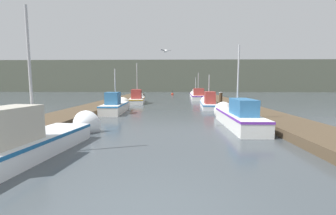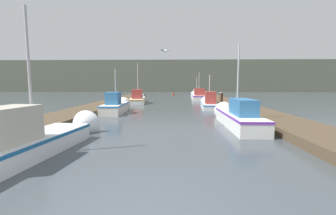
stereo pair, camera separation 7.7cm
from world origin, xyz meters
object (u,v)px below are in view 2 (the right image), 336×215
at_px(fishing_boat_5, 199,96).
at_px(mooring_piling_0, 221,100).
at_px(fishing_boat_0, 39,137).
at_px(seagull_lead, 165,51).
at_px(fishing_boat_1, 236,116).
at_px(mooring_piling_1, 203,93).
at_px(fishing_boat_2, 117,106).
at_px(channel_buoy, 173,94).
at_px(fishing_boat_6, 196,95).
at_px(fishing_boat_4, 138,98).
at_px(fishing_boat_3, 209,103).

xyz_separation_m(fishing_boat_5, mooring_piling_0, (1.13, -9.23, 0.21)).
bearing_deg(fishing_boat_0, seagull_lead, 50.05).
bearing_deg(fishing_boat_1, mooring_piling_1, 87.30).
xyz_separation_m(fishing_boat_2, seagull_lead, (3.98, -6.26, 3.19)).
distance_m(fishing_boat_5, mooring_piling_1, 5.38).
bearing_deg(fishing_boat_1, channel_buoy, 96.89).
bearing_deg(mooring_piling_1, seagull_lead, -101.18).
xyz_separation_m(fishing_boat_6, mooring_piling_0, (0.95, -14.68, 0.28)).
bearing_deg(fishing_boat_4, fishing_boat_0, -95.93).
distance_m(fishing_boat_0, fishing_boat_6, 29.71).
height_order(mooring_piling_0, mooring_piling_1, mooring_piling_0).
bearing_deg(fishing_boat_3, fishing_boat_2, -150.26).
height_order(fishing_boat_0, fishing_boat_2, fishing_boat_0).
relative_size(fishing_boat_0, fishing_boat_4, 0.98).
relative_size(fishing_boat_2, fishing_boat_6, 1.06).
bearing_deg(seagull_lead, fishing_boat_5, -139.46).
distance_m(channel_buoy, seagull_lead, 31.80).
bearing_deg(fishing_boat_6, mooring_piling_0, -86.46).
distance_m(fishing_boat_0, fishing_boat_5, 24.43).
xyz_separation_m(fishing_boat_6, seagull_lead, (-3.79, -24.96, 3.27)).
relative_size(fishing_boat_4, mooring_piling_0, 4.84).
relative_size(fishing_boat_2, mooring_piling_1, 4.11).
bearing_deg(fishing_boat_3, seagull_lead, -105.92).
bearing_deg(fishing_boat_0, fishing_boat_2, 96.60).
bearing_deg(fishing_boat_6, mooring_piling_1, -11.76).
relative_size(fishing_boat_5, mooring_piling_1, 4.65).
bearing_deg(fishing_boat_1, fishing_boat_0, -146.84).
distance_m(fishing_boat_6, mooring_piling_0, 14.71).
relative_size(fishing_boat_3, fishing_boat_5, 1.00).
distance_m(mooring_piling_1, seagull_lead, 25.40).
distance_m(fishing_boat_2, mooring_piling_0, 9.60).
height_order(fishing_boat_4, mooring_piling_0, fishing_boat_4).
distance_m(fishing_boat_0, fishing_boat_2, 10.01).
xyz_separation_m(fishing_boat_1, fishing_boat_3, (-0.09, 8.82, -0.09)).
height_order(fishing_boat_5, seagull_lead, seagull_lead).
xyz_separation_m(fishing_boat_0, fishing_boat_6, (7.65, 28.71, -0.07)).
relative_size(fishing_boat_0, fishing_boat_5, 1.08).
bearing_deg(mooring_piling_0, seagull_lead, -114.73).
distance_m(fishing_boat_5, channel_buoy, 12.59).
height_order(fishing_boat_1, fishing_boat_6, fishing_boat_1).
xyz_separation_m(fishing_boat_4, fishing_boat_6, (7.52, 10.26, -0.06)).
relative_size(fishing_boat_3, fishing_boat_4, 0.90).
distance_m(fishing_boat_0, fishing_boat_1, 8.95).
relative_size(mooring_piling_0, channel_buoy, 1.42).
distance_m(fishing_boat_1, mooring_piling_0, 9.24).
height_order(mooring_piling_1, channel_buoy, mooring_piling_1).
bearing_deg(fishing_boat_6, seagull_lead, -98.78).
bearing_deg(channel_buoy, fishing_boat_0, -96.43).
height_order(fishing_boat_3, mooring_piling_1, fishing_boat_3).
height_order(fishing_boat_1, fishing_boat_4, fishing_boat_4).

